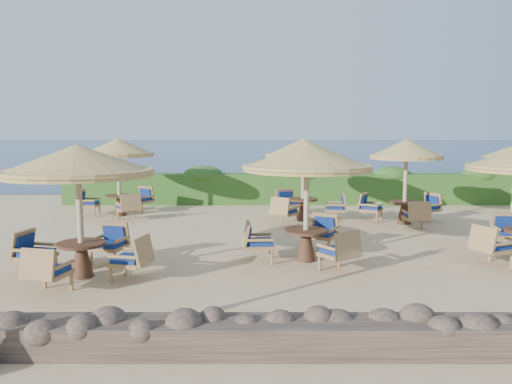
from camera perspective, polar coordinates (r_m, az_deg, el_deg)
name	(u,v)px	position (r m, az deg, el deg)	size (l,w,h in m)	color
ground	(311,245)	(12.91, 6.28, -6.06)	(120.00, 120.00, 0.00)	#CFB483
sea	(265,147)	(82.56, 1.00, 5.11)	(160.00, 160.00, 0.00)	#0B2348
hedge	(291,189)	(19.88, 4.06, 0.37)	(18.00, 0.90, 1.20)	#244E19
stone_wall	(362,337)	(7.00, 12.02, -15.90)	(15.00, 0.65, 0.44)	brown
cafe_set_0	(79,185)	(10.38, -19.62, 0.81)	(2.98, 2.98, 2.65)	tan
cafe_set_1	(307,175)	(11.09, 5.82, 1.90)	(2.89, 2.89, 2.65)	tan
cafe_set_3	(118,163)	(17.61, -15.46, 3.22)	(2.61, 2.77, 2.65)	tan
cafe_set_4	(303,164)	(16.19, 5.42, 3.17)	(2.67, 2.76, 2.65)	tan
cafe_set_5	(406,168)	(16.15, 16.76, 2.64)	(2.77, 2.53, 2.65)	tan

